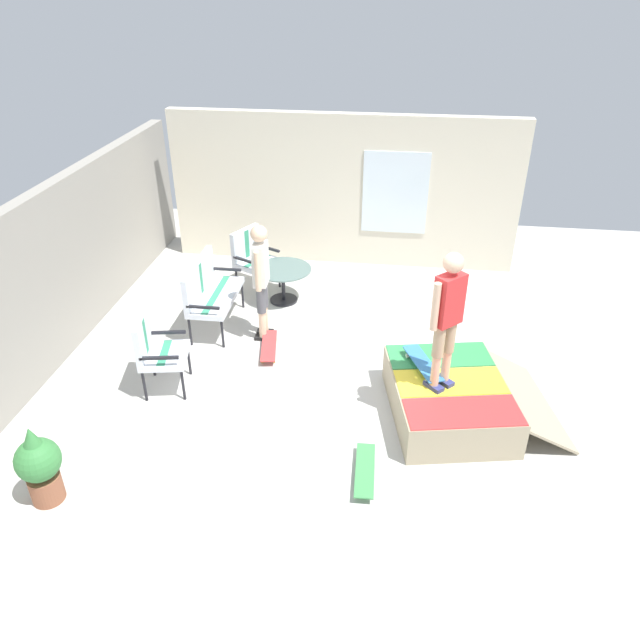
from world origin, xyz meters
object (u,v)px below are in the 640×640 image
object	(u,v)px
patio_chair_near_house	(252,254)
skateboard_by_bench	(269,346)
person_skater	(447,312)
patio_chair_by_wall	(154,347)
patio_table	(283,278)
skateboard_spare	(365,470)
potted_plant	(39,464)
skateboard_on_ramp	(423,364)
patio_bench	(208,288)
person_watching	(261,274)
skate_ramp	(451,398)

from	to	relation	value
patio_chair_near_house	skateboard_by_bench	world-z (taller)	patio_chair_near_house
patio_chair_near_house	person_skater	size ratio (longest dim) A/B	0.61
patio_chair_near_house	patio_chair_by_wall	xyz separation A→B (m)	(-2.88, 0.54, 0.00)
patio_table	skateboard_by_bench	size ratio (longest dim) A/B	1.09
skateboard_spare	potted_plant	xyz separation A→B (m)	(-0.74, 3.14, 0.38)
skateboard_spare	skateboard_on_ramp	distance (m)	1.56
patio_bench	patio_chair_by_wall	bearing A→B (deg)	173.17
patio_chair_by_wall	person_watching	distance (m)	1.79
patio_table	skateboard_by_bench	world-z (taller)	patio_table
skate_ramp	potted_plant	size ratio (longest dim) A/B	2.42
skateboard_on_ramp	skateboard_by_bench	bearing A→B (deg)	67.54
patio_bench	patio_table	distance (m)	1.31
patio_bench	patio_chair_by_wall	world-z (taller)	same
skateboard_by_bench	person_watching	bearing A→B (deg)	21.85
patio_chair_near_house	skateboard_spare	world-z (taller)	patio_chair_near_house
patio_chair_near_house	patio_chair_by_wall	size ratio (longest dim) A/B	1.00
person_skater	potted_plant	distance (m)	4.41
patio_chair_near_house	potted_plant	size ratio (longest dim) A/B	1.11
skateboard_by_bench	skateboard_spare	xyz separation A→B (m)	(-2.22, -1.50, 0.00)
patio_bench	skateboard_on_ramp	bearing A→B (deg)	-115.26
person_watching	skateboard_by_bench	bearing A→B (deg)	-158.15
skateboard_on_ramp	potted_plant	bearing A→B (deg)	119.51
patio_chair_near_house	potted_plant	world-z (taller)	patio_chair_near_house
patio_bench	patio_chair_by_wall	size ratio (longest dim) A/B	1.23
skate_ramp	patio_chair_by_wall	size ratio (longest dim) A/B	2.18
patio_table	skateboard_on_ramp	bearing A→B (deg)	-137.49
potted_plant	patio_table	bearing A→B (deg)	-19.35
skateboard_on_ramp	patio_chair_near_house	bearing A→B (deg)	45.11
person_watching	skateboard_spare	world-z (taller)	person_watching
skate_ramp	person_watching	xyz separation A→B (m)	(1.43, 2.59, 0.76)
skate_ramp	patio_table	world-z (taller)	patio_table
person_watching	skateboard_by_bench	xyz separation A→B (m)	(-0.38, -0.15, -0.92)
skateboard_on_ramp	patio_chair_by_wall	bearing A→B (deg)	92.62
skateboard_spare	potted_plant	size ratio (longest dim) A/B	0.88
patio_chair_near_house	skateboard_spare	distance (m)	4.67
potted_plant	person_watching	bearing A→B (deg)	-23.97
patio_chair_by_wall	patio_table	world-z (taller)	patio_chair_by_wall
patio_bench	skateboard_on_ramp	xyz separation A→B (m)	(-1.46, -3.09, -0.05)
patio_table	skateboard_on_ramp	distance (m)	3.19
patio_chair_by_wall	person_watching	world-z (taller)	person_watching
person_skater	skateboard_by_bench	size ratio (longest dim) A/B	2.02
patio_bench	skateboard_by_bench	distance (m)	1.29
patio_table	patio_chair_by_wall	bearing A→B (deg)	155.69
skate_ramp	skateboard_spare	distance (m)	1.50
patio_chair_by_wall	person_skater	world-z (taller)	person_skater
person_watching	skateboard_on_ramp	size ratio (longest dim) A/B	2.11
patio_table	skateboard_by_bench	xyz separation A→B (m)	(-1.49, -0.08, -0.32)
skateboard_spare	patio_chair_by_wall	bearing A→B (deg)	65.84
person_watching	patio_bench	bearing A→B (deg)	75.76
person_skater	skateboard_on_ramp	xyz separation A→B (m)	(0.29, 0.18, -0.88)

